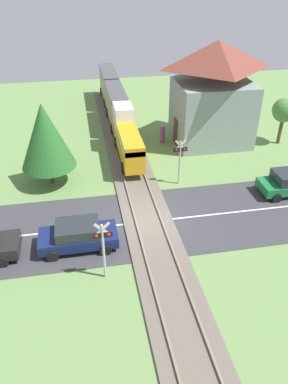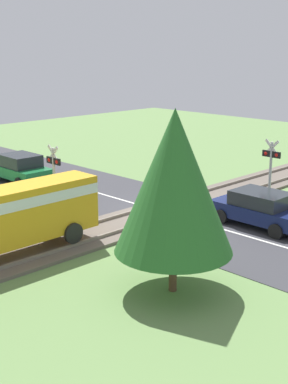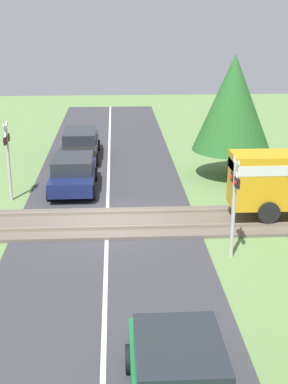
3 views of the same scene
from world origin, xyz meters
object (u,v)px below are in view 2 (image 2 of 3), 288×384
(car_near_crossing, at_px, (260,208))
(crossing_signal_east_approach, at_px, (54,172))
(crossing_signal_west_approach, at_px, (271,165))
(car_far_side, at_px, (20,168))

(car_near_crossing, xyz_separation_m, crossing_signal_east_approach, (6.70, 5.27, 1.26))
(car_near_crossing, distance_m, crossing_signal_east_approach, 8.61)
(car_near_crossing, height_order, crossing_signal_east_approach, crossing_signal_east_approach)
(crossing_signal_west_approach, bearing_deg, crossing_signal_east_approach, 53.98)
(car_far_side, distance_m, crossing_signal_west_approach, 13.25)
(crossing_signal_west_approach, relative_size, crossing_signal_east_approach, 1.00)
(crossing_signal_east_approach, bearing_deg, car_near_crossing, -141.80)
(car_near_crossing, bearing_deg, crossing_signal_east_approach, 38.20)
(car_far_side, height_order, crossing_signal_east_approach, crossing_signal_east_approach)
(car_near_crossing, height_order, crossing_signal_west_approach, crossing_signal_west_approach)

